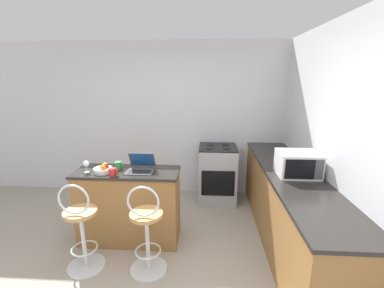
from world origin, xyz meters
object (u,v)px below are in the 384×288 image
(stove_range, at_px, (217,174))
(fruit_bowl, at_px, (103,169))
(bar_stool_far, at_px, (147,231))
(microwave, at_px, (298,164))
(bar_stool_near, at_px, (81,229))
(laptop, at_px, (141,166))
(mug_green, at_px, (118,165))
(mug_red, at_px, (113,172))
(wine_glass_tall, at_px, (86,164))

(stove_range, distance_m, fruit_bowl, 1.93)
(bar_stool_far, height_order, microwave, microwave)
(bar_stool_near, xyz_separation_m, microwave, (2.33, 0.52, 0.59))
(laptop, bearing_deg, stove_range, 50.05)
(laptop, distance_m, microwave, 1.82)
(stove_range, distance_m, mug_green, 1.75)
(bar_stool_near, xyz_separation_m, fruit_bowl, (0.09, 0.47, 0.50))
(bar_stool_far, relative_size, fruit_bowl, 4.76)
(microwave, xyz_separation_m, mug_green, (-2.11, 0.08, -0.09))
(mug_red, relative_size, fruit_bowl, 0.46)
(mug_red, bearing_deg, bar_stool_far, -39.54)
(mug_red, bearing_deg, mug_green, 93.88)
(mug_red, xyz_separation_m, fruit_bowl, (-0.15, 0.10, -0.00))
(microwave, xyz_separation_m, wine_glass_tall, (-2.44, -0.06, -0.03))
(microwave, xyz_separation_m, stove_range, (-0.85, 1.20, -0.60))
(bar_stool_far, height_order, mug_red, mug_red)
(bar_stool_near, height_order, wine_glass_tall, wine_glass_tall)
(bar_stool_far, relative_size, microwave, 2.28)
(bar_stool_near, relative_size, wine_glass_tall, 7.10)
(bar_stool_near, bearing_deg, bar_stool_far, 0.00)
(stove_range, bearing_deg, bar_stool_near, -130.78)
(bar_stool_far, distance_m, stove_range, 1.89)
(mug_red, distance_m, fruit_bowl, 0.18)
(stove_range, height_order, fruit_bowl, fruit_bowl)
(microwave, relative_size, mug_red, 4.58)
(bar_stool_far, height_order, fruit_bowl, fruit_bowl)
(fruit_bowl, bearing_deg, laptop, 12.07)
(fruit_bowl, bearing_deg, mug_red, -33.15)
(bar_stool_near, height_order, mug_green, mug_green)
(bar_stool_far, height_order, laptop, laptop)
(bar_stool_near, xyz_separation_m, stove_range, (1.48, 1.72, -0.01))
(stove_range, xyz_separation_m, fruit_bowl, (-1.39, -1.24, 0.50))
(wine_glass_tall, bearing_deg, stove_range, 38.29)
(microwave, height_order, stove_range, microwave)
(microwave, bearing_deg, fruit_bowl, -178.79)
(stove_range, relative_size, wine_glass_tall, 6.59)
(microwave, xyz_separation_m, fruit_bowl, (-2.24, -0.05, -0.10))
(mug_green, bearing_deg, bar_stool_far, -52.19)
(fruit_bowl, height_order, mug_green, fruit_bowl)
(stove_range, bearing_deg, microwave, -54.57)
(laptop, bearing_deg, mug_green, 171.99)
(laptop, relative_size, fruit_bowl, 1.46)
(mug_red, xyz_separation_m, wine_glass_tall, (-0.35, 0.09, 0.06))
(microwave, relative_size, mug_green, 4.39)
(wine_glass_tall, xyz_separation_m, mug_green, (0.33, 0.14, -0.06))
(bar_stool_far, relative_size, wine_glass_tall, 7.10)
(bar_stool_far, distance_m, laptop, 0.78)
(laptop, xyz_separation_m, mug_red, (-0.27, -0.19, -0.01))
(bar_stool_near, xyz_separation_m, mug_green, (0.22, 0.60, 0.50))
(laptop, bearing_deg, mug_red, -145.32)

